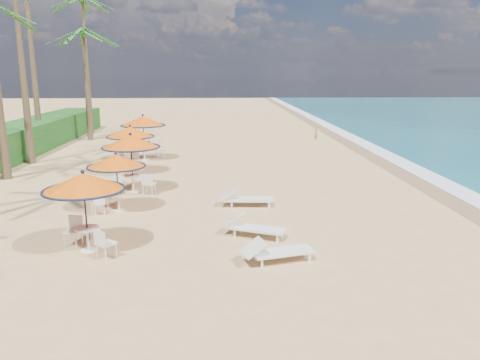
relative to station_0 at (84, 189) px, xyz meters
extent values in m
plane|color=tan|center=(4.68, 0.00, -1.81)|extent=(160.00, 160.00, 0.00)
cube|color=white|center=(13.98, 10.00, -1.81)|extent=(1.20, 140.00, 0.04)
cube|color=olive|center=(13.08, 10.00, -1.81)|extent=(1.40, 140.00, 0.02)
cylinder|color=black|center=(-0.01, 0.01, -0.67)|extent=(0.05, 0.05, 2.28)
cone|color=#DB5B13|center=(-0.01, 0.01, 0.22)|extent=(2.28, 2.28, 0.49)
torus|color=black|center=(-0.01, 0.01, -0.01)|extent=(2.28, 2.28, 0.07)
sphere|color=black|center=(-0.01, 0.01, 0.50)|extent=(0.12, 0.12, 0.12)
cylinder|color=white|center=(-0.01, 0.01, -1.14)|extent=(0.69, 0.69, 0.04)
cylinder|color=white|center=(-0.01, 0.01, -1.46)|extent=(0.08, 0.08, 0.69)
cylinder|color=black|center=(0.04, 3.95, -0.75)|extent=(0.05, 0.05, 2.11)
cone|color=#DB5B13|center=(0.04, 3.95, 0.07)|extent=(2.11, 2.11, 0.46)
torus|color=black|center=(0.04, 3.95, -0.14)|extent=(2.11, 2.11, 0.06)
sphere|color=black|center=(0.04, 3.95, 0.34)|extent=(0.11, 0.11, 0.11)
cylinder|color=white|center=(0.04, 3.95, -1.19)|extent=(0.64, 0.64, 0.04)
cylinder|color=white|center=(0.04, 3.95, -1.49)|extent=(0.07, 0.07, 0.64)
cylinder|color=black|center=(0.06, 6.72, -0.59)|extent=(0.05, 0.05, 2.44)
cone|color=#DB5B13|center=(0.06, 6.72, 0.36)|extent=(2.44, 2.44, 0.53)
torus|color=black|center=(0.06, 6.72, 0.12)|extent=(2.44, 2.44, 0.07)
sphere|color=black|center=(0.06, 6.72, 0.67)|extent=(0.13, 0.13, 0.13)
cylinder|color=white|center=(0.06, 6.72, -1.09)|extent=(0.74, 0.74, 0.04)
cylinder|color=white|center=(0.06, 6.72, -1.44)|extent=(0.08, 0.08, 0.74)
cylinder|color=black|center=(-0.66, 10.43, -0.62)|extent=(0.05, 0.05, 2.38)
cone|color=#DB5B13|center=(-0.66, 10.43, 0.31)|extent=(2.38, 2.38, 0.52)
torus|color=black|center=(-0.66, 10.43, 0.07)|extent=(2.38, 2.38, 0.07)
sphere|color=black|center=(-0.66, 10.43, 0.61)|extent=(0.12, 0.12, 0.12)
cylinder|color=white|center=(-0.66, 10.43, -1.11)|extent=(0.72, 0.72, 0.04)
cylinder|color=white|center=(-0.66, 10.43, -1.45)|extent=(0.08, 0.08, 0.72)
cylinder|color=black|center=(-0.63, 14.17, -0.53)|extent=(0.06, 0.06, 2.56)
cone|color=#DB5B13|center=(-0.63, 14.17, 0.47)|extent=(2.56, 2.56, 0.56)
torus|color=black|center=(-0.63, 14.17, 0.21)|extent=(2.56, 2.56, 0.08)
sphere|color=black|center=(-0.63, 14.17, 0.79)|extent=(0.13, 0.13, 0.13)
cylinder|color=white|center=(-0.63, 14.17, -1.06)|extent=(0.78, 0.78, 0.04)
cylinder|color=white|center=(-0.63, 14.17, -1.42)|extent=(0.09, 0.09, 0.78)
cube|color=white|center=(5.45, -0.99, -1.54)|extent=(1.77, 1.04, 0.07)
cube|color=white|center=(4.65, -1.22, -1.32)|extent=(0.70, 0.74, 0.41)
cube|color=white|center=(5.45, -0.99, -1.69)|extent=(0.06, 0.06, 0.24)
cube|color=white|center=(4.95, 0.91, -1.54)|extent=(1.78, 1.23, 0.07)
cube|color=white|center=(4.18, 1.25, -1.32)|extent=(0.76, 0.78, 0.42)
cube|color=white|center=(4.95, 0.91, -1.69)|extent=(0.06, 0.06, 0.24)
cube|color=white|center=(4.92, 4.36, -1.53)|extent=(1.74, 0.70, 0.07)
cube|color=white|center=(4.06, 4.40, -1.31)|extent=(0.60, 0.65, 0.42)
cube|color=white|center=(4.92, 4.36, -1.69)|extent=(0.06, 0.06, 0.24)
cone|color=brown|center=(-6.79, 13.43, 3.23)|extent=(0.44, 0.44, 10.08)
cone|color=brown|center=(-8.52, 19.46, 3.75)|extent=(0.44, 0.44, 11.12)
cone|color=brown|center=(-6.01, 22.71, 2.03)|extent=(0.44, 0.44, 7.68)
sphere|color=#175217|center=(-6.01, 22.71, 5.87)|extent=(0.56, 0.56, 0.56)
cone|color=brown|center=(-7.02, 26.71, 3.48)|extent=(0.44, 0.44, 10.58)
imported|color=#8D6648|center=(10.98, 22.01, -1.36)|extent=(0.24, 0.35, 0.91)
camera|label=1|loc=(3.82, -12.76, 3.19)|focal=35.00mm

